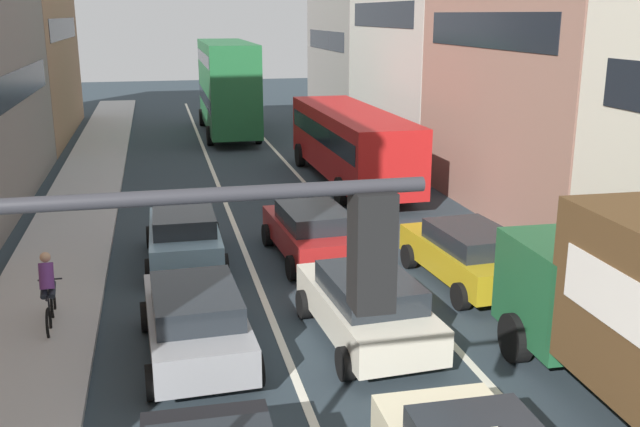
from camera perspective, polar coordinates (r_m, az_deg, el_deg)
The scene contains 12 objects.
sidewalk_left at distance 26.21m, azimuth -18.48°, elevation 0.46°, with size 2.60×64.00×0.14m, color #AAAAAA.
lane_stripe_left at distance 26.17m, azimuth -7.54°, elevation 0.98°, with size 0.16×60.00×0.01m, color silver.
lane_stripe_right at distance 26.68m, azimuth -0.26°, elevation 1.39°, with size 0.16×60.00×0.01m, color silver.
building_row_right at distance 30.68m, azimuth 14.33°, elevation 12.81°, with size 7.20×43.90×12.07m.
sedan_centre_lane_second at distance 14.80m, azimuth 3.72°, elevation -7.24°, with size 2.28×4.40×1.49m.
wagon_left_lane_second at distance 14.31m, azimuth -9.78°, elevation -8.26°, with size 2.20×4.37×1.49m.
hatchback_centre_lane_third at distance 19.64m, azimuth -0.64°, elevation -1.41°, with size 2.28×4.40×1.49m.
sedan_left_lane_third at distance 19.70m, azimuth -10.68°, elevation -1.63°, with size 2.08×4.31×1.49m.
sedan_right_lane_behind_truck at distance 18.20m, azimuth 11.65°, elevation -3.12°, with size 2.30×4.41×1.49m.
bus_mid_queue_primary at distance 28.38m, azimuth 2.46°, elevation 5.85°, with size 2.88×10.53×2.90m.
bus_far_queue_secondary at distance 40.42m, azimuth -7.35°, elevation 10.15°, with size 2.88×10.52×5.06m.
cyclist_on_sidewalk at distance 16.31m, azimuth -20.66°, elevation -5.85°, with size 0.50×1.73×1.72m.
Camera 1 is at (-3.93, -5.26, 6.51)m, focal length 40.50 mm.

